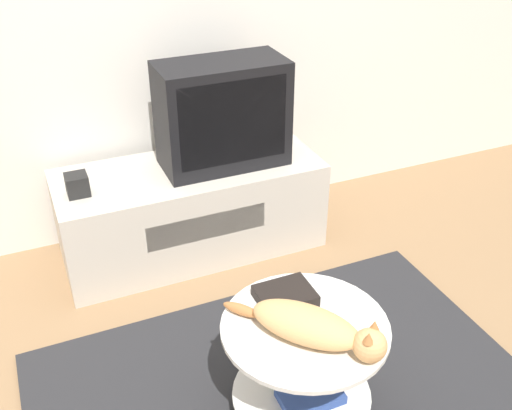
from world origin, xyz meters
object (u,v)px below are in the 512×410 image
speaker (77,185)px  dvd_box (285,296)px  tv (223,115)px  cat (315,327)px

speaker → dvd_box: size_ratio=0.50×
tv → speaker: (-0.76, -0.04, -0.22)m
tv → dvd_box: 1.15m
speaker → cat: 1.42m
speaker → cat: cat is taller
speaker → dvd_box: speaker is taller
tv → cat: tv is taller
dvd_box → cat: bearing=-89.7°
dvd_box → speaker: bearing=118.8°
speaker → cat: bearing=-65.6°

